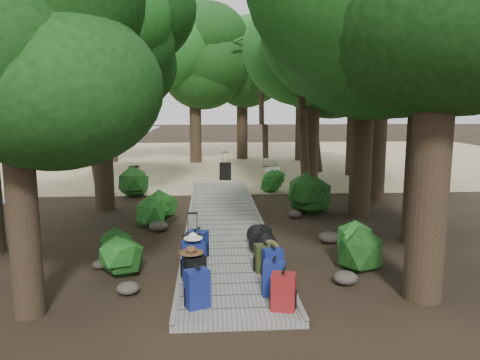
{
  "coord_description": "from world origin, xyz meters",
  "views": [
    {
      "loc": [
        -0.42,
        -11.21,
        3.22
      ],
      "look_at": [
        0.49,
        2.19,
        1.0
      ],
      "focal_mm": 35.0,
      "sensor_mm": 36.0,
      "label": 1
    }
  ],
  "objects_px": {
    "duffel_right_black": "(261,239)",
    "lone_suitcase_on_sand": "(225,171)",
    "backpack_left_a": "(197,286)",
    "sun_lounger": "(272,167)",
    "kayak": "(134,168)",
    "backpack_left_c": "(193,258)",
    "backpack_left_d": "(197,242)",
    "backpack_left_b": "(195,270)",
    "backpack_right_b": "(274,277)",
    "backpack_right_d": "(265,256)",
    "duffel_right_khaki": "(268,246)",
    "suitcase_on_boardwalk": "(193,249)",
    "backpack_right_c": "(273,262)",
    "backpack_right_a": "(283,290)"
  },
  "relations": [
    {
      "from": "backpack_right_b",
      "to": "lone_suitcase_on_sand",
      "type": "bearing_deg",
      "value": 105.23
    },
    {
      "from": "backpack_left_b",
      "to": "backpack_left_d",
      "type": "bearing_deg",
      "value": 74.54
    },
    {
      "from": "backpack_left_b",
      "to": "backpack_left_c",
      "type": "xyz_separation_m",
      "value": [
        -0.05,
        0.45,
        0.05
      ]
    },
    {
      "from": "backpack_right_d",
      "to": "lone_suitcase_on_sand",
      "type": "distance_m",
      "value": 11.17
    },
    {
      "from": "backpack_right_b",
      "to": "duffel_right_khaki",
      "type": "distance_m",
      "value": 2.1
    },
    {
      "from": "backpack_right_b",
      "to": "backpack_right_d",
      "type": "relative_size",
      "value": 1.12
    },
    {
      "from": "backpack_right_b",
      "to": "suitcase_on_boardwalk",
      "type": "bearing_deg",
      "value": 142.47
    },
    {
      "from": "duffel_right_khaki",
      "to": "suitcase_on_boardwalk",
      "type": "bearing_deg",
      "value": -170.94
    },
    {
      "from": "backpack_left_b",
      "to": "backpack_right_a",
      "type": "relative_size",
      "value": 0.99
    },
    {
      "from": "backpack_left_a",
      "to": "backpack_left_c",
      "type": "distance_m",
      "value": 1.21
    },
    {
      "from": "backpack_right_c",
      "to": "duffel_right_khaki",
      "type": "bearing_deg",
      "value": 77.95
    },
    {
      "from": "backpack_right_d",
      "to": "kayak",
      "type": "xyz_separation_m",
      "value": [
        -4.5,
        13.81,
        -0.21
      ]
    },
    {
      "from": "duffel_right_khaki",
      "to": "backpack_right_d",
      "type": "bearing_deg",
      "value": -105.97
    },
    {
      "from": "duffel_right_black",
      "to": "backpack_right_c",
      "type": "bearing_deg",
      "value": -78.5
    },
    {
      "from": "kayak",
      "to": "sun_lounger",
      "type": "height_order",
      "value": "sun_lounger"
    },
    {
      "from": "kayak",
      "to": "backpack_left_c",
      "type": "bearing_deg",
      "value": -101.77
    },
    {
      "from": "backpack_right_d",
      "to": "backpack_right_a",
      "type": "bearing_deg",
      "value": -94.37
    },
    {
      "from": "backpack_right_d",
      "to": "backpack_right_c",
      "type": "bearing_deg",
      "value": -79.26
    },
    {
      "from": "backpack_left_b",
      "to": "suitcase_on_boardwalk",
      "type": "relative_size",
      "value": 1.14
    },
    {
      "from": "backpack_left_a",
      "to": "backpack_right_a",
      "type": "height_order",
      "value": "backpack_left_a"
    },
    {
      "from": "backpack_right_b",
      "to": "duffel_right_khaki",
      "type": "bearing_deg",
      "value": 98.97
    },
    {
      "from": "duffel_right_khaki",
      "to": "sun_lounger",
      "type": "distance_m",
      "value": 11.83
    },
    {
      "from": "backpack_left_d",
      "to": "suitcase_on_boardwalk",
      "type": "distance_m",
      "value": 0.34
    },
    {
      "from": "backpack_left_a",
      "to": "kayak",
      "type": "distance_m",
      "value": 15.63
    },
    {
      "from": "backpack_right_a",
      "to": "suitcase_on_boardwalk",
      "type": "height_order",
      "value": "backpack_right_a"
    },
    {
      "from": "backpack_right_b",
      "to": "duffel_right_khaki",
      "type": "height_order",
      "value": "backpack_right_b"
    },
    {
      "from": "backpack_right_b",
      "to": "duffel_right_black",
      "type": "relative_size",
      "value": 0.87
    },
    {
      "from": "duffel_right_black",
      "to": "lone_suitcase_on_sand",
      "type": "bearing_deg",
      "value": 103.12
    },
    {
      "from": "backpack_left_d",
      "to": "kayak",
      "type": "xyz_separation_m",
      "value": [
        -3.24,
        12.89,
        -0.22
      ]
    },
    {
      "from": "backpack_left_d",
      "to": "sun_lounger",
      "type": "relative_size",
      "value": 0.3
    },
    {
      "from": "backpack_left_a",
      "to": "sun_lounger",
      "type": "distance_m",
      "value": 14.48
    },
    {
      "from": "backpack_left_a",
      "to": "lone_suitcase_on_sand",
      "type": "distance_m",
      "value": 12.66
    },
    {
      "from": "backpack_left_d",
      "to": "lone_suitcase_on_sand",
      "type": "height_order",
      "value": "lone_suitcase_on_sand"
    },
    {
      "from": "backpack_left_d",
      "to": "backpack_right_b",
      "type": "relative_size",
      "value": 0.94
    },
    {
      "from": "suitcase_on_boardwalk",
      "to": "backpack_right_b",
      "type": "bearing_deg",
      "value": -65.58
    },
    {
      "from": "kayak",
      "to": "backpack_left_a",
      "type": "bearing_deg",
      "value": -102.4
    },
    {
      "from": "backpack_left_a",
      "to": "backpack_right_a",
      "type": "relative_size",
      "value": 1.04
    },
    {
      "from": "backpack_left_a",
      "to": "backpack_right_c",
      "type": "bearing_deg",
      "value": 16.25
    },
    {
      "from": "suitcase_on_boardwalk",
      "to": "duffel_right_black",
      "type": "bearing_deg",
      "value": 13.23
    },
    {
      "from": "backpack_right_d",
      "to": "sun_lounger",
      "type": "bearing_deg",
      "value": 74.27
    },
    {
      "from": "sun_lounger",
      "to": "backpack_left_b",
      "type": "bearing_deg",
      "value": -95.65
    },
    {
      "from": "backpack_right_b",
      "to": "kayak",
      "type": "distance_m",
      "value": 15.6
    },
    {
      "from": "backpack_right_a",
      "to": "backpack_right_d",
      "type": "height_order",
      "value": "backpack_right_a"
    },
    {
      "from": "backpack_left_b",
      "to": "backpack_right_b",
      "type": "distance_m",
      "value": 1.35
    },
    {
      "from": "backpack_left_c",
      "to": "duffel_right_khaki",
      "type": "height_order",
      "value": "backpack_left_c"
    },
    {
      "from": "lone_suitcase_on_sand",
      "to": "backpack_right_b",
      "type": "bearing_deg",
      "value": -79.97
    },
    {
      "from": "backpack_left_b",
      "to": "backpack_left_c",
      "type": "distance_m",
      "value": 0.46
    },
    {
      "from": "backpack_left_a",
      "to": "duffel_right_black",
      "type": "distance_m",
      "value": 3.09
    },
    {
      "from": "backpack_left_b",
      "to": "backpack_left_d",
      "type": "xyz_separation_m",
      "value": [
        0.0,
        1.63,
        -0.01
      ]
    },
    {
      "from": "backpack_right_a",
      "to": "suitcase_on_boardwalk",
      "type": "bearing_deg",
      "value": 138.68
    }
  ]
}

